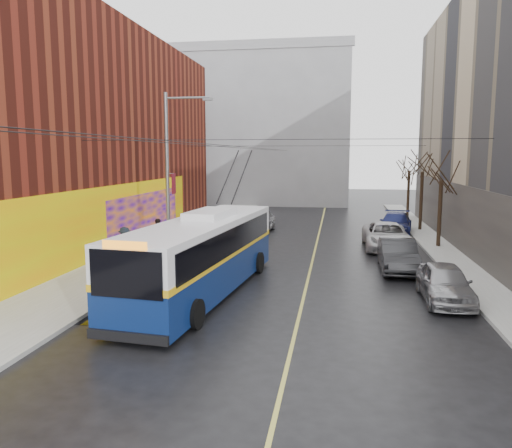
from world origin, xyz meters
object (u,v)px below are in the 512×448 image
(parked_car_a, at_px, (445,283))
(pedestrian_a, at_px, (161,237))
(parked_car_c, at_px, (387,236))
(tree_mid, at_px, (423,161))
(parked_car_b, at_px, (398,255))
(parked_car_d, at_px, (396,224))
(tree_far, at_px, (410,162))
(tree_near, at_px, (442,167))
(pedestrian_b, at_px, (159,233))
(streetlight_pole, at_px, (170,172))
(following_car, at_px, (259,221))
(trolleybus, at_px, (202,254))
(pedestrian_c, at_px, (125,244))

(parked_car_a, height_order, pedestrian_a, pedestrian_a)
(parked_car_a, xyz_separation_m, parked_car_c, (-1.20, 10.98, 0.05))
(tree_mid, bearing_deg, pedestrian_a, -145.95)
(parked_car_b, xyz_separation_m, parked_car_c, (0.00, 5.82, 0.01))
(parked_car_c, distance_m, parked_car_d, 6.21)
(tree_far, xyz_separation_m, parked_car_b, (-3.20, -20.66, -4.35))
(tree_near, xyz_separation_m, pedestrian_b, (-16.88, -3.27, -3.94))
(streetlight_pole, distance_m, parked_car_b, 12.62)
(parked_car_b, relative_size, pedestrian_b, 2.74)
(tree_near, relative_size, parked_car_d, 1.19)
(tree_mid, relative_size, parked_car_a, 1.51)
(tree_near, bearing_deg, tree_mid, 90.00)
(parked_car_a, bearing_deg, tree_far, 85.53)
(parked_car_a, bearing_deg, following_car, 121.05)
(parked_car_d, bearing_deg, trolleybus, -109.91)
(trolleybus, height_order, pedestrian_a, trolleybus)
(pedestrian_c, bearing_deg, parked_car_c, -117.30)
(streetlight_pole, xyz_separation_m, pedestrian_b, (-1.74, 2.73, -3.81))
(parked_car_c, bearing_deg, parked_car_d, 77.87)
(parked_car_b, height_order, following_car, following_car)
(pedestrian_c, bearing_deg, pedestrian_a, -67.72)
(parked_car_d, xyz_separation_m, pedestrian_b, (-14.88, -8.52, 0.25))
(tree_far, xyz_separation_m, trolleybus, (-11.70, -26.19, -3.48))
(pedestrian_a, bearing_deg, tree_mid, -66.69)
(parked_car_c, relative_size, pedestrian_a, 3.78)
(tree_near, xyz_separation_m, trolleybus, (-11.70, -12.19, -3.31))
(parked_car_a, relative_size, pedestrian_c, 2.46)
(streetlight_pole, distance_m, following_car, 11.90)
(trolleybus, relative_size, parked_car_b, 2.65)
(streetlight_pole, height_order, tree_near, streetlight_pole)
(trolleybus, bearing_deg, parked_car_b, 38.84)
(pedestrian_a, distance_m, pedestrian_b, 0.96)
(pedestrian_a, distance_m, pedestrian_c, 3.20)
(streetlight_pole, relative_size, parked_car_a, 2.04)
(parked_car_b, bearing_deg, pedestrian_c, -177.67)
(tree_mid, height_order, parked_car_d, tree_mid)
(parked_car_c, relative_size, pedestrian_c, 3.23)
(tree_near, relative_size, parked_car_c, 1.10)
(parked_car_d, height_order, following_car, following_car)
(trolleybus, distance_m, pedestrian_c, 7.56)
(tree_near, distance_m, pedestrian_a, 17.41)
(parked_car_d, bearing_deg, tree_near, -60.00)
(tree_far, relative_size, pedestrian_a, 4.27)
(trolleybus, xyz_separation_m, pedestrian_b, (-5.18, 8.93, -0.63))
(following_car, relative_size, pedestrian_c, 2.73)
(pedestrian_b, bearing_deg, parked_car_a, -91.85)
(tree_far, bearing_deg, parked_car_d, -102.88)
(tree_mid, distance_m, pedestrian_b, 20.20)
(parked_car_b, distance_m, pedestrian_b, 14.10)
(following_car, distance_m, pedestrian_a, 9.90)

